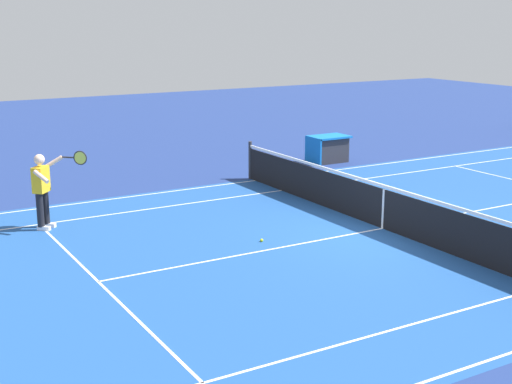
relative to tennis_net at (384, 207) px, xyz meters
The scene contains 7 objects.
ground_plane 0.49m from the tennis_net, ahead, with size 60.00×60.00×0.00m, color navy.
court_slab 0.49m from the tennis_net, ahead, with size 24.20×11.40×0.00m, color #1E4C93.
court_line_markings 0.49m from the tennis_net, ahead, with size 23.85×11.05×0.01m.
tennis_net is the anchor object (origin of this frame).
tennis_player_near 7.38m from the tennis_net, 30.41° to the right, with size 1.14×0.75×1.70m.
tennis_ball 2.86m from the tennis_net, 10.72° to the right, with size 0.07×0.07×0.07m, color #CCE01E.
equipment_cart_tarped 7.43m from the tennis_net, 116.70° to the right, with size 1.25×0.84×0.85m.
Camera 1 is at (9.91, 11.41, 4.44)m, focal length 49.79 mm.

